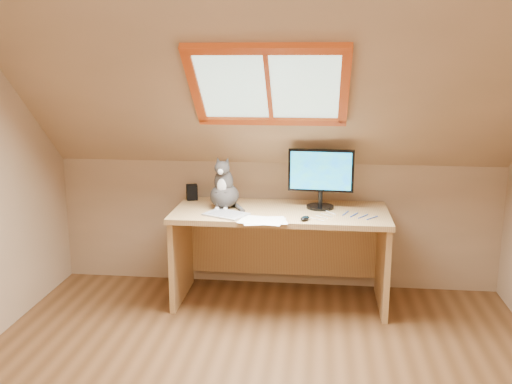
# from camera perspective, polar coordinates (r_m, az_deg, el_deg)

# --- Properties ---
(room_shell) EXTENTS (3.52, 3.52, 2.41)m
(room_shell) POSITION_cam_1_polar(r_m,az_deg,el_deg) (2.59, -1.01, 5.24)
(room_shell) COLOR tan
(room_shell) RESTS_ON ground
(desk) EXTENTS (1.57, 0.68, 0.71)m
(desk) POSITION_cam_1_polar(r_m,az_deg,el_deg) (4.30, 2.51, -4.45)
(desk) COLOR tan
(desk) RESTS_ON ground
(monitor) EXTENTS (0.48, 0.20, 0.44)m
(monitor) POSITION_cam_1_polar(r_m,az_deg,el_deg) (4.19, 6.50, 1.74)
(monitor) COLOR black
(monitor) RESTS_ON desk
(cat) EXTENTS (0.23, 0.27, 0.39)m
(cat) POSITION_cam_1_polar(r_m,az_deg,el_deg) (4.21, -3.22, 0.26)
(cat) COLOR #423D3A
(cat) RESTS_ON desk
(desk_speaker) EXTENTS (0.10, 0.10, 0.12)m
(desk_speaker) POSITION_cam_1_polar(r_m,az_deg,el_deg) (4.50, -6.43, -0.02)
(desk_speaker) COLOR black
(desk_speaker) RESTS_ON desk
(graphics_tablet) EXTENTS (0.35, 0.31, 0.01)m
(graphics_tablet) POSITION_cam_1_polar(r_m,az_deg,el_deg) (4.04, -3.00, -2.24)
(graphics_tablet) COLOR #B2B2B7
(graphics_tablet) RESTS_ON desk
(mouse) EXTENTS (0.09, 0.11, 0.03)m
(mouse) POSITION_cam_1_polar(r_m,az_deg,el_deg) (3.91, 4.91, -2.64)
(mouse) COLOR black
(mouse) RESTS_ON desk
(papers) EXTENTS (0.33, 0.27, 0.00)m
(papers) POSITION_cam_1_polar(r_m,az_deg,el_deg) (3.93, 1.03, -2.74)
(papers) COLOR white
(papers) RESTS_ON desk
(cables) EXTENTS (0.51, 0.26, 0.01)m
(cables) POSITION_cam_1_polar(r_m,az_deg,el_deg) (4.05, 8.91, -2.37)
(cables) COLOR silver
(cables) RESTS_ON desk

